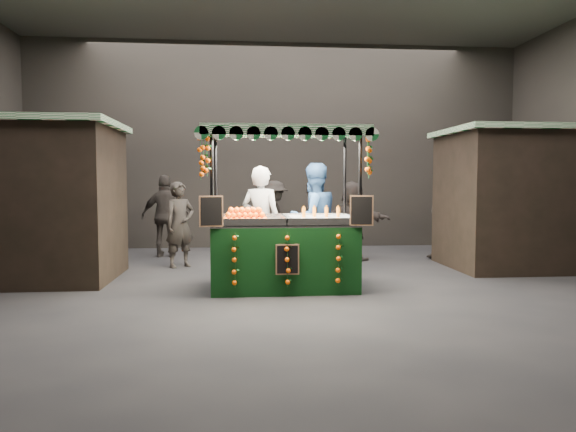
{
  "coord_description": "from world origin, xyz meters",
  "views": [
    {
      "loc": [
        -0.9,
        -7.82,
        1.61
      ],
      "look_at": [
        -0.15,
        0.47,
        1.07
      ],
      "focal_mm": 32.45,
      "sensor_mm": 36.0,
      "label": 1
    }
  ],
  "objects": [
    {
      "name": "shopper_1",
      "position": [
        3.35,
        2.47,
        0.92
      ],
      "size": [
        1.13,
        1.06,
        1.85
      ],
      "rotation": [
        0.0,
        0.0,
        -0.54
      ],
      "color": "black",
      "rests_on": "ground"
    },
    {
      "name": "shopper_4",
      "position": [
        -4.38,
        3.02,
        0.94
      ],
      "size": [
        1.08,
        1.06,
        1.87
      ],
      "rotation": [
        0.0,
        0.0,
        3.89
      ],
      "color": "#2A2322",
      "rests_on": "ground"
    },
    {
      "name": "vendor_blue",
      "position": [
        0.32,
        0.93,
        0.97
      ],
      "size": [
        1.15,
        1.04,
        1.93
      ],
      "rotation": [
        0.0,
        0.0,
        3.54
      ],
      "color": "navy",
      "rests_on": "ground"
    },
    {
      "name": "shopper_3",
      "position": [
        -0.16,
        3.79,
        0.82
      ],
      "size": [
        1.14,
        1.21,
        1.64
      ],
      "rotation": [
        0.0,
        0.0,
        0.9
      ],
      "color": "black",
      "rests_on": "ground"
    },
    {
      "name": "shopper_6",
      "position": [
        0.68,
        3.97,
        0.81
      ],
      "size": [
        0.44,
        0.63,
        1.62
      ],
      "rotation": [
        0.0,
        0.0,
        -1.67
      ],
      "color": "black",
      "rests_on": "ground"
    },
    {
      "name": "shopper_2",
      "position": [
        -2.52,
        3.5,
        0.88
      ],
      "size": [
        1.06,
        0.49,
        1.76
      ],
      "rotation": [
        0.0,
        0.0,
        3.08
      ],
      "color": "#2B2623",
      "rests_on": "ground"
    },
    {
      "name": "market_hall",
      "position": [
        0.0,
        0.0,
        3.38
      ],
      "size": [
        12.1,
        10.1,
        5.05
      ],
      "color": "black",
      "rests_on": "ground"
    },
    {
      "name": "juice_stall",
      "position": [
        -0.26,
        -0.08,
        0.75
      ],
      "size": [
        2.48,
        1.46,
        2.4
      ],
      "color": "black",
      "rests_on": "ground"
    },
    {
      "name": "shopper_0",
      "position": [
        -2.05,
        2.09,
        0.81
      ],
      "size": [
        0.7,
        0.65,
        1.62
      ],
      "rotation": [
        0.0,
        0.0,
        0.61
      ],
      "color": "black",
      "rests_on": "ground"
    },
    {
      "name": "ground",
      "position": [
        0.0,
        0.0,
        0.0
      ],
      "size": [
        12.0,
        12.0,
        0.0
      ],
      "primitive_type": "plane",
      "color": "black",
      "rests_on": "ground"
    },
    {
      "name": "neighbour_stall_right",
      "position": [
        4.4,
        1.5,
        1.31
      ],
      "size": [
        3.0,
        2.2,
        2.6
      ],
      "color": "black",
      "rests_on": "ground"
    },
    {
      "name": "neighbour_stall_left",
      "position": [
        -4.4,
        1.0,
        1.31
      ],
      "size": [
        3.0,
        2.2,
        2.6
      ],
      "color": "black",
      "rests_on": "ground"
    },
    {
      "name": "vendor_grey",
      "position": [
        -0.57,
        0.75,
        0.94
      ],
      "size": [
        0.81,
        0.69,
        1.87
      ],
      "rotation": [
        0.0,
        0.0,
        2.71
      ],
      "color": "gray",
      "rests_on": "ground"
    },
    {
      "name": "shopper_5",
      "position": [
        1.39,
        2.68,
        0.82
      ],
      "size": [
        1.49,
        1.31,
        1.63
      ],
      "rotation": [
        0.0,
        0.0,
        2.48
      ],
      "color": "#2E2725",
      "rests_on": "ground"
    }
  ]
}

